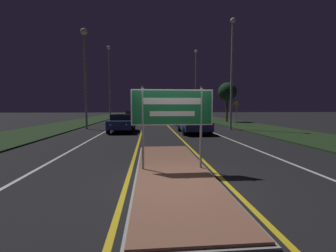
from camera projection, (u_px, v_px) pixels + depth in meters
ground_plane at (177, 184)px, 5.66m from camera, size 160.00×160.00×0.00m
median_island at (172, 170)px, 6.79m from camera, size 2.16×7.77×0.10m
verge_left at (69, 125)px, 24.72m from camera, size 5.00×100.00×0.08m
verge_right at (236, 123)px, 26.32m from camera, size 5.00×100.00×0.08m
centre_line_yellow_left at (145, 122)px, 30.38m from camera, size 0.12×70.00×0.01m
centre_line_yellow_right at (163, 121)px, 30.59m from camera, size 0.12×70.00×0.01m
lane_line_white_left at (123, 122)px, 30.13m from camera, size 0.12×70.00×0.01m
lane_line_white_right at (185, 121)px, 30.84m from camera, size 0.12×70.00×0.01m
edge_line_white_left at (100, 122)px, 29.88m from camera, size 0.10×70.00×0.01m
edge_line_white_right at (206, 121)px, 31.09m from camera, size 0.10×70.00×0.01m
highway_sign at (172, 110)px, 6.63m from camera, size 2.43×0.07×2.46m
streetlight_left_near at (85, 61)px, 19.53m from camera, size 0.58×0.58×8.74m
streetlight_left_far at (109, 74)px, 31.68m from camera, size 0.53×0.53×10.52m
streetlight_right_near at (232, 64)px, 18.82m from camera, size 0.45×0.45×9.32m
streetlight_right_far at (196, 77)px, 33.56m from camera, size 0.50×0.50×10.44m
car_receding_0 at (194, 124)px, 16.72m from camera, size 2.04×4.21×1.38m
car_receding_1 at (180, 118)px, 25.50m from camera, size 1.89×4.40×1.43m
car_approaching_0 at (122, 123)px, 17.72m from camera, size 1.91×4.10×1.38m
car_approaching_1 at (133, 116)px, 27.94m from camera, size 1.97×4.72×1.53m
warning_sign at (237, 111)px, 23.27m from camera, size 0.60×0.06×2.48m
roadside_palm_right at (227, 92)px, 28.82m from camera, size 2.37×2.37×5.04m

